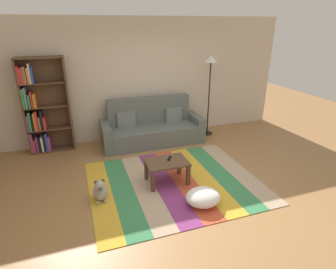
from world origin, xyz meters
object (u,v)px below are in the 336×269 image
Objects in this scene: coffee_table at (167,165)px; pouf at (203,197)px; bookshelf at (41,110)px; dog at (100,191)px; couch at (152,128)px; tv_remote at (169,158)px; standing_lamp at (210,70)px.

pouf is (0.31, -0.78, -0.20)m from coffee_table.
pouf is at bearing -50.83° from bookshelf.
bookshelf is 2.81× the size of coffee_table.
pouf is at bearing -23.63° from dog.
coffee_table is 1.75× the size of dog.
bookshelf reaches higher than coffee_table.
couch reaches higher than tv_remote.
coffee_table is at bearing -104.17° from tv_remote.
coffee_table is 0.37× the size of standing_lamp.
couch is 1.79m from coffee_table.
couch reaches higher than coffee_table.
coffee_table is at bearing 111.42° from pouf.
couch is 15.07× the size of tv_remote.
couch is at bearing 115.02° from tv_remote.
bookshelf is at bearing 176.22° from standing_lamp.
coffee_table is (2.01, -2.06, -0.59)m from bookshelf.
dog is at bearing -172.50° from coffee_table.
couch is at bearing -7.19° from bookshelf.
bookshelf is 1.04× the size of standing_lamp.
pouf is 1.33× the size of dog.
coffee_table is 1.16m from dog.
standing_lamp is at bearing 47.27° from coffee_table.
tv_remote reaches higher than coffee_table.
tv_remote is (-1.60, -1.74, -1.15)m from standing_lamp.
pouf is 0.28× the size of standing_lamp.
couch is 4.28× the size of pouf.
coffee_table is 2.76m from standing_lamp.
bookshelf is 2.49m from dog.
coffee_table is 4.64× the size of tv_remote.
couch is 1.16× the size of bookshelf.
bookshelf is at bearing 172.81° from couch.
bookshelf is 13.04× the size of tv_remote.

